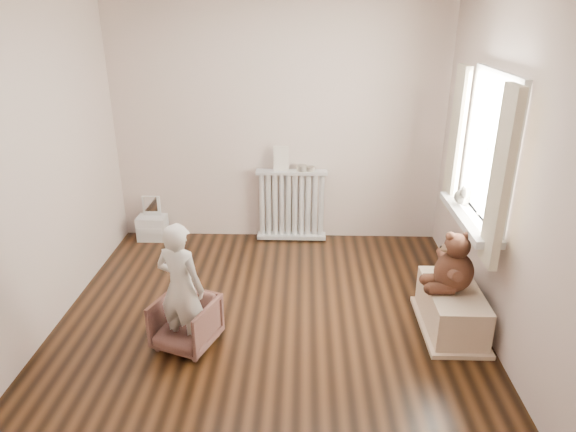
{
  "coord_description": "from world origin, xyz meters",
  "views": [
    {
      "loc": [
        0.28,
        -3.7,
        2.52
      ],
      "look_at": [
        0.15,
        0.45,
        0.8
      ],
      "focal_mm": 32.0,
      "sensor_mm": 36.0,
      "label": 1
    }
  ],
  "objects_px": {
    "teddy_bear": "(456,256)",
    "plush_cat": "(463,194)",
    "toy_bench": "(452,307)",
    "toy_vanity": "(151,217)",
    "armchair": "(186,322)",
    "radiator": "(292,208)",
    "child": "(181,288)"
  },
  "relations": [
    {
      "from": "toy_vanity",
      "to": "plush_cat",
      "type": "bearing_deg",
      "value": -20.03
    },
    {
      "from": "child",
      "to": "teddy_bear",
      "type": "distance_m",
      "value": 2.16
    },
    {
      "from": "teddy_bear",
      "to": "plush_cat",
      "type": "distance_m",
      "value": 0.66
    },
    {
      "from": "toy_vanity",
      "to": "plush_cat",
      "type": "relative_size",
      "value": 2.28
    },
    {
      "from": "radiator",
      "to": "plush_cat",
      "type": "bearing_deg",
      "value": -37.63
    },
    {
      "from": "armchair",
      "to": "child",
      "type": "relative_size",
      "value": 0.43
    },
    {
      "from": "toy_vanity",
      "to": "armchair",
      "type": "relative_size",
      "value": 1.12
    },
    {
      "from": "radiator",
      "to": "plush_cat",
      "type": "distance_m",
      "value": 2.0
    },
    {
      "from": "radiator",
      "to": "plush_cat",
      "type": "height_order",
      "value": "plush_cat"
    },
    {
      "from": "radiator",
      "to": "toy_vanity",
      "type": "distance_m",
      "value": 1.6
    },
    {
      "from": "toy_vanity",
      "to": "teddy_bear",
      "type": "xyz_separation_m",
      "value": [
        2.95,
        -1.68,
        0.4
      ]
    },
    {
      "from": "plush_cat",
      "to": "teddy_bear",
      "type": "bearing_deg",
      "value": -116.96
    },
    {
      "from": "armchair",
      "to": "teddy_bear",
      "type": "relative_size",
      "value": 0.9
    },
    {
      "from": "armchair",
      "to": "plush_cat",
      "type": "relative_size",
      "value": 2.03
    },
    {
      "from": "teddy_bear",
      "to": "toy_vanity",
      "type": "bearing_deg",
      "value": 148.4
    },
    {
      "from": "toy_vanity",
      "to": "armchair",
      "type": "bearing_deg",
      "value": -67.48
    },
    {
      "from": "radiator",
      "to": "armchair",
      "type": "height_order",
      "value": "radiator"
    },
    {
      "from": "toy_bench",
      "to": "plush_cat",
      "type": "xyz_separation_m",
      "value": [
        0.14,
        0.55,
        0.8
      ]
    },
    {
      "from": "toy_bench",
      "to": "teddy_bear",
      "type": "height_order",
      "value": "teddy_bear"
    },
    {
      "from": "plush_cat",
      "to": "armchair",
      "type": "bearing_deg",
      "value": -170.18
    },
    {
      "from": "plush_cat",
      "to": "toy_bench",
      "type": "bearing_deg",
      "value": -114.7
    },
    {
      "from": "radiator",
      "to": "teddy_bear",
      "type": "relative_size",
      "value": 1.66
    },
    {
      "from": "toy_vanity",
      "to": "radiator",
      "type": "bearing_deg",
      "value": 1.07
    },
    {
      "from": "radiator",
      "to": "armchair",
      "type": "xyz_separation_m",
      "value": [
        -0.78,
        -2.01,
        -0.19
      ]
    },
    {
      "from": "toy_vanity",
      "to": "plush_cat",
      "type": "xyz_separation_m",
      "value": [
        3.11,
        -1.13,
        0.72
      ]
    },
    {
      "from": "child",
      "to": "toy_bench",
      "type": "distance_m",
      "value": 2.2
    },
    {
      "from": "radiator",
      "to": "armchair",
      "type": "distance_m",
      "value": 2.16
    },
    {
      "from": "toy_vanity",
      "to": "armchair",
      "type": "height_order",
      "value": "toy_vanity"
    },
    {
      "from": "radiator",
      "to": "toy_bench",
      "type": "relative_size",
      "value": 1.04
    },
    {
      "from": "teddy_bear",
      "to": "plush_cat",
      "type": "height_order",
      "value": "plush_cat"
    },
    {
      "from": "child",
      "to": "armchair",
      "type": "bearing_deg",
      "value": -69.85
    },
    {
      "from": "armchair",
      "to": "teddy_bear",
      "type": "height_order",
      "value": "teddy_bear"
    }
  ]
}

